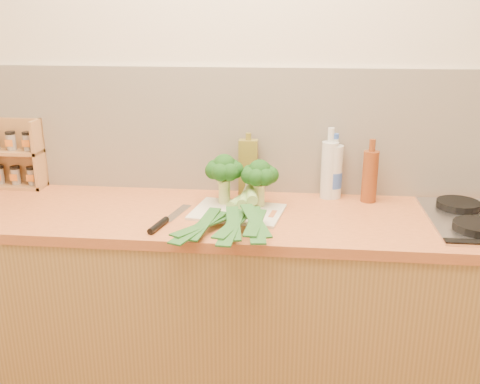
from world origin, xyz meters
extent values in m
plane|color=beige|center=(0.00, 1.50, 1.30)|extent=(3.50, 0.00, 3.50)
cube|color=silver|center=(0.00, 1.49, 1.17)|extent=(3.20, 0.02, 0.54)
cube|color=#A58045|center=(0.00, 1.20, 0.43)|extent=(3.20, 0.60, 0.86)
cube|color=#D5763E|center=(0.00, 1.20, 0.88)|extent=(3.20, 0.62, 0.04)
cylinder|color=black|center=(0.87, 1.08, 0.93)|extent=(0.17, 0.17, 0.03)
cylinder|color=black|center=(0.87, 1.32, 0.93)|extent=(0.17, 0.17, 0.03)
cube|color=beige|center=(-0.01, 1.20, 0.91)|extent=(0.38, 0.31, 0.01)
cylinder|color=#B8CA75|center=(-0.07, 1.29, 0.96)|extent=(0.05, 0.05, 0.10)
sphere|color=#0F340E|center=(-0.07, 1.29, 1.07)|extent=(0.10, 0.10, 0.10)
sphere|color=#0F340E|center=(-0.03, 1.29, 1.05)|extent=(0.07, 0.07, 0.07)
sphere|color=#0F340E|center=(-0.04, 1.32, 1.05)|extent=(0.07, 0.07, 0.07)
sphere|color=#0F340E|center=(-0.08, 1.33, 1.05)|extent=(0.07, 0.07, 0.07)
sphere|color=#0F340E|center=(-0.11, 1.30, 1.05)|extent=(0.07, 0.07, 0.07)
sphere|color=#0F340E|center=(-0.11, 1.27, 1.05)|extent=(0.07, 0.07, 0.07)
sphere|color=#0F340E|center=(-0.08, 1.24, 1.05)|extent=(0.07, 0.07, 0.07)
sphere|color=#0F340E|center=(-0.04, 1.25, 1.05)|extent=(0.07, 0.07, 0.07)
cylinder|color=#B8CA75|center=(0.08, 1.27, 0.95)|extent=(0.04, 0.04, 0.09)
sphere|color=#0F340E|center=(0.08, 1.27, 1.06)|extent=(0.09, 0.09, 0.09)
sphere|color=#0F340E|center=(0.12, 1.27, 1.04)|extent=(0.07, 0.07, 0.07)
sphere|color=#0F340E|center=(0.10, 1.30, 1.04)|extent=(0.07, 0.07, 0.07)
sphere|color=#0F340E|center=(0.07, 1.31, 1.04)|extent=(0.07, 0.07, 0.07)
sphere|color=#0F340E|center=(0.04, 1.28, 1.04)|extent=(0.07, 0.07, 0.07)
sphere|color=#0F340E|center=(0.04, 1.25, 1.04)|extent=(0.07, 0.07, 0.07)
sphere|color=#0F340E|center=(0.07, 1.22, 1.04)|extent=(0.07, 0.07, 0.07)
sphere|color=#0F340E|center=(0.10, 1.23, 1.04)|extent=(0.07, 0.07, 0.07)
cylinder|color=white|center=(0.04, 1.36, 0.93)|extent=(0.08, 0.12, 0.04)
cylinder|color=#7FB058|center=(-0.01, 1.24, 0.93)|extent=(0.09, 0.15, 0.04)
cube|color=#1C4518|center=(-0.11, 0.97, 0.93)|extent=(0.19, 0.28, 0.02)
cube|color=#1C4518|center=(-0.11, 0.95, 0.93)|extent=(0.16, 0.34, 0.01)
cube|color=#1C4518|center=(-0.10, 0.98, 0.94)|extent=(0.09, 0.28, 0.02)
cylinder|color=white|center=(0.02, 1.32, 0.95)|extent=(0.04, 0.10, 0.04)
cylinder|color=#7FB058|center=(0.02, 1.21, 0.95)|extent=(0.05, 0.13, 0.04)
cube|color=#1C4518|center=(0.01, 0.94, 0.95)|extent=(0.11, 0.30, 0.02)
cube|color=#1C4518|center=(0.01, 0.92, 0.95)|extent=(0.07, 0.34, 0.01)
cube|color=#1C4518|center=(0.01, 0.95, 0.95)|extent=(0.09, 0.28, 0.02)
cylinder|color=white|center=(0.03, 1.36, 0.97)|extent=(0.06, 0.13, 0.04)
cylinder|color=#7FB058|center=(0.05, 1.23, 0.97)|extent=(0.06, 0.16, 0.04)
cube|color=#1C4518|center=(0.09, 0.93, 0.97)|extent=(0.06, 0.30, 0.02)
cube|color=#1C4518|center=(0.09, 0.91, 0.97)|extent=(0.09, 0.34, 0.01)
cube|color=#1C4518|center=(0.08, 0.94, 0.97)|extent=(0.13, 0.28, 0.02)
cube|color=silver|center=(-0.24, 1.17, 0.90)|extent=(0.08, 0.20, 0.00)
cylinder|color=black|center=(-0.28, 1.01, 0.91)|extent=(0.05, 0.14, 0.02)
cube|color=tan|center=(-1.04, 1.47, 1.06)|extent=(0.26, 0.02, 0.31)
cube|color=tan|center=(-1.04, 1.43, 0.91)|extent=(0.26, 0.10, 0.02)
cube|color=tan|center=(-1.04, 1.43, 1.07)|extent=(0.26, 0.10, 0.02)
cube|color=tan|center=(-0.92, 1.43, 1.06)|extent=(0.01, 0.10, 0.31)
cylinder|color=gray|center=(-1.12, 1.43, 0.95)|extent=(0.04, 0.04, 0.07)
cylinder|color=gray|center=(-1.04, 1.43, 0.95)|extent=(0.04, 0.04, 0.07)
cylinder|color=gray|center=(-0.97, 1.43, 0.95)|extent=(0.04, 0.04, 0.07)
cylinder|color=gray|center=(-1.04, 1.43, 1.11)|extent=(0.04, 0.04, 0.07)
cylinder|color=gray|center=(-0.97, 1.43, 1.11)|extent=(0.04, 0.04, 0.07)
cube|color=olive|center=(0.02, 1.43, 1.02)|extent=(0.08, 0.05, 0.24)
cylinder|color=olive|center=(0.02, 1.43, 1.16)|extent=(0.02, 0.02, 0.03)
cylinder|color=silver|center=(0.36, 1.43, 1.02)|extent=(0.07, 0.07, 0.24)
cylinder|color=silver|center=(0.36, 1.43, 1.17)|extent=(0.03, 0.03, 0.06)
cylinder|color=brown|center=(0.53, 1.40, 1.01)|extent=(0.06, 0.06, 0.22)
cylinder|color=brown|center=(0.53, 1.40, 1.14)|extent=(0.03, 0.03, 0.05)
cylinder|color=silver|center=(0.38, 1.44, 1.01)|extent=(0.08, 0.08, 0.23)
cylinder|color=silver|center=(0.38, 1.44, 1.14)|extent=(0.03, 0.03, 0.03)
cylinder|color=blue|center=(0.38, 1.44, 0.98)|extent=(0.08, 0.08, 0.07)
camera|label=1|loc=(0.21, -0.77, 1.63)|focal=40.00mm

